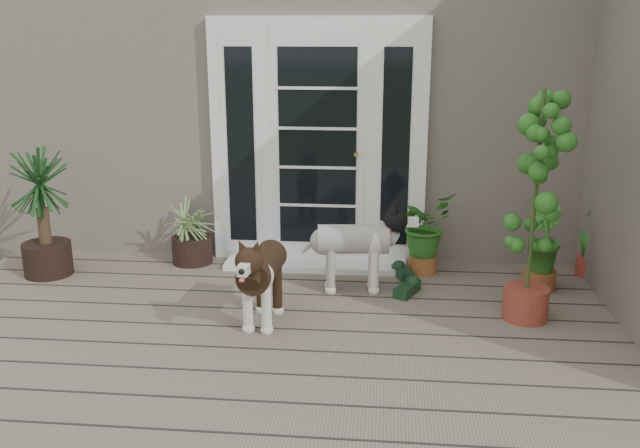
{
  "coord_description": "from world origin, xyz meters",
  "views": [
    {
      "loc": [
        0.39,
        -3.35,
        2.16
      ],
      "look_at": [
        -0.1,
        1.75,
        0.7
      ],
      "focal_mm": 38.45,
      "sensor_mm": 36.0,
      "label": 1
    }
  ],
  "objects": [
    {
      "name": "deck",
      "position": [
        0.0,
        0.4,
        0.06
      ],
      "size": [
        6.2,
        4.6,
        0.12
      ],
      "primitive_type": "cube",
      "color": "#6B5B4C",
      "rests_on": "ground"
    },
    {
      "name": "house_main",
      "position": [
        0.0,
        4.65,
        1.55
      ],
      "size": [
        7.4,
        4.0,
        3.1
      ],
      "primitive_type": "cube",
      "color": "#665E54",
      "rests_on": "ground"
    },
    {
      "name": "door_unit",
      "position": [
        -0.2,
        2.6,
        1.19
      ],
      "size": [
        1.9,
        0.14,
        2.15
      ],
      "primitive_type": "cube",
      "color": "white",
      "rests_on": "deck"
    },
    {
      "name": "door_step",
      "position": [
        -0.2,
        2.4,
        0.14
      ],
      "size": [
        1.6,
        0.4,
        0.05
      ],
      "primitive_type": "cube",
      "color": "white",
      "rests_on": "deck"
    },
    {
      "name": "brindle_dog",
      "position": [
        -0.45,
        1.15,
        0.43
      ],
      "size": [
        0.38,
        0.77,
        0.62
      ],
      "primitive_type": null,
      "rotation": [
        0.0,
        0.0,
        3.06
      ],
      "color": "#301F11",
      "rests_on": "deck"
    },
    {
      "name": "white_dog",
      "position": [
        0.16,
        1.85,
        0.44
      ],
      "size": [
        0.79,
        0.4,
        0.63
      ],
      "primitive_type": null,
      "rotation": [
        0.0,
        0.0,
        -1.47
      ],
      "color": "silver",
      "rests_on": "deck"
    },
    {
      "name": "spider_plant",
      "position": [
        -1.32,
        2.4,
        0.44
      ],
      "size": [
        0.73,
        0.73,
        0.64
      ],
      "primitive_type": null,
      "rotation": [
        0.0,
        0.0,
        0.25
      ],
      "color": "#819058",
      "rests_on": "deck"
    },
    {
      "name": "yucca",
      "position": [
        -2.47,
        1.97,
        0.68
      ],
      "size": [
        0.79,
        0.79,
        1.11
      ],
      "primitive_type": null,
      "rotation": [
        0.0,
        0.0,
        0.03
      ],
      "color": "#113313",
      "rests_on": "deck"
    },
    {
      "name": "herb_a",
      "position": [
        0.74,
        2.35,
        0.44
      ],
      "size": [
        0.69,
        0.69,
        0.63
      ],
      "primitive_type": "imported",
      "rotation": [
        0.0,
        0.0,
        0.93
      ],
      "color": "#2E631C",
      "rests_on": "deck"
    },
    {
      "name": "herb_b",
      "position": [
        1.66,
        2.03,
        0.38
      ],
      "size": [
        0.44,
        0.44,
        0.51
      ],
      "primitive_type": "imported",
      "rotation": [
        0.0,
        0.0,
        1.94
      ],
      "color": "#235117",
      "rests_on": "deck"
    },
    {
      "name": "herb_c",
      "position": [
        2.2,
        2.4,
        0.39
      ],
      "size": [
        0.49,
        0.49,
        0.55
      ],
      "primitive_type": "imported",
      "rotation": [
        0.0,
        0.0,
        4.05
      ],
      "color": "#1F5016",
      "rests_on": "deck"
    },
    {
      "name": "sapling",
      "position": [
        1.44,
        1.41,
        0.98
      ],
      "size": [
        0.52,
        0.52,
        1.72
      ],
      "primitive_type": null,
      "rotation": [
        0.0,
        0.0,
        -0.03
      ],
      "color": "#255A19",
      "rests_on": "deck"
    },
    {
      "name": "clog_left",
      "position": [
        0.57,
        2.19,
        0.17
      ],
      "size": [
        0.25,
        0.36,
        0.1
      ],
      "primitive_type": null,
      "rotation": [
        0.0,
        0.0,
        0.35
      ],
      "color": "black",
      "rests_on": "deck"
    },
    {
      "name": "clog_right",
      "position": [
        0.6,
        1.81,
        0.17
      ],
      "size": [
        0.29,
        0.38,
        0.1
      ],
      "primitive_type": null,
      "rotation": [
        0.0,
        0.0,
        -0.44
      ],
      "color": "black",
      "rests_on": "deck"
    }
  ]
}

